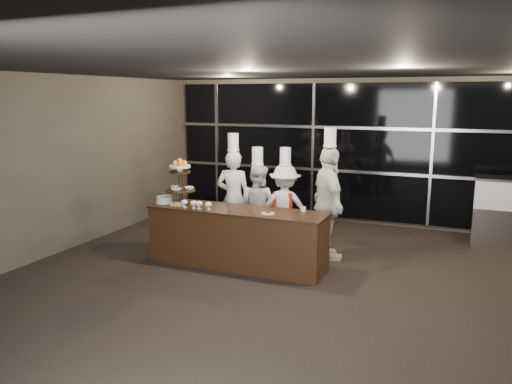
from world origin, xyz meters
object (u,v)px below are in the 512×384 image
at_px(display_stand, 180,178).
at_px(chef_b, 257,206).
at_px(chef_c, 285,206).
at_px(chef_d, 328,203).
at_px(buffet_counter, 237,237).
at_px(chef_a, 234,197).
at_px(display_case, 512,209).
at_px(layer_cake, 165,200).

distance_m(display_stand, chef_b, 1.49).
relative_size(chef_c, chef_d, 0.82).
bearing_deg(buffet_counter, chef_b, 94.35).
relative_size(chef_b, chef_d, 0.83).
xyz_separation_m(chef_a, chef_b, (0.44, 0.03, -0.12)).
bearing_deg(chef_b, display_case, 23.37).
bearing_deg(buffet_counter, chef_c, 72.39).
relative_size(display_case, chef_c, 0.72).
height_order(display_case, chef_d, chef_d).
bearing_deg(chef_d, chef_b, 173.94).
bearing_deg(display_case, chef_b, -156.63).
xyz_separation_m(buffet_counter, layer_cake, (-1.28, -0.05, 0.51)).
xyz_separation_m(buffet_counter, chef_b, (-0.08, 1.02, 0.29)).
distance_m(display_case, chef_c, 4.00).
bearing_deg(chef_d, chef_c, 160.75).
bearing_deg(chef_b, display_stand, -132.22).
bearing_deg(chef_a, display_stand, -116.06).
xyz_separation_m(chef_a, chef_c, (0.89, 0.19, -0.13)).
bearing_deg(chef_c, display_case, 23.84).
height_order(chef_a, chef_b, chef_a).
bearing_deg(chef_c, chef_a, -167.84).
relative_size(chef_a, chef_d, 0.93).
xyz_separation_m(buffet_counter, chef_c, (0.37, 1.18, 0.29)).
height_order(buffet_counter, chef_d, chef_d).
bearing_deg(chef_d, chef_a, 176.58).
height_order(buffet_counter, layer_cake, layer_cake).
xyz_separation_m(buffet_counter, chef_a, (-0.52, 0.98, 0.42)).
height_order(layer_cake, chef_d, chef_d).
bearing_deg(display_stand, buffet_counter, 0.01).
relative_size(layer_cake, chef_b, 0.17).
bearing_deg(chef_c, chef_b, -160.61).
bearing_deg(display_stand, chef_c, 40.57).
bearing_deg(chef_b, chef_c, 19.39).
distance_m(display_case, chef_a, 4.90).
relative_size(buffet_counter, display_case, 2.22).
xyz_separation_m(display_case, chef_c, (-3.66, -1.62, 0.07)).
relative_size(display_case, chef_d, 0.59).
height_order(layer_cake, chef_b, chef_b).
bearing_deg(layer_cake, display_stand, 10.22).
distance_m(chef_c, chef_d, 0.92).
bearing_deg(chef_a, display_case, 21.68).
bearing_deg(display_stand, display_case, 29.03).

